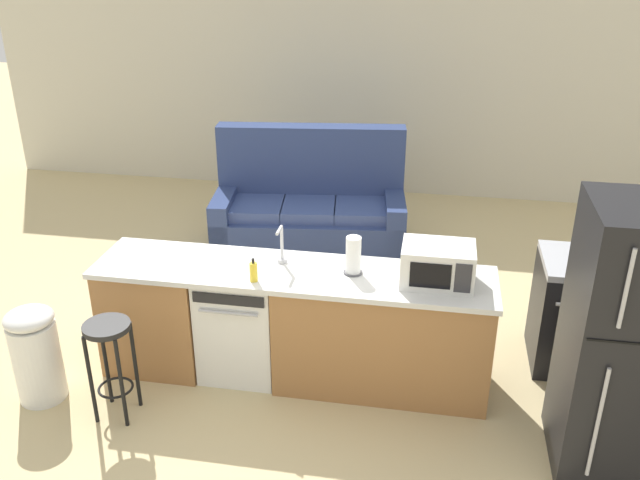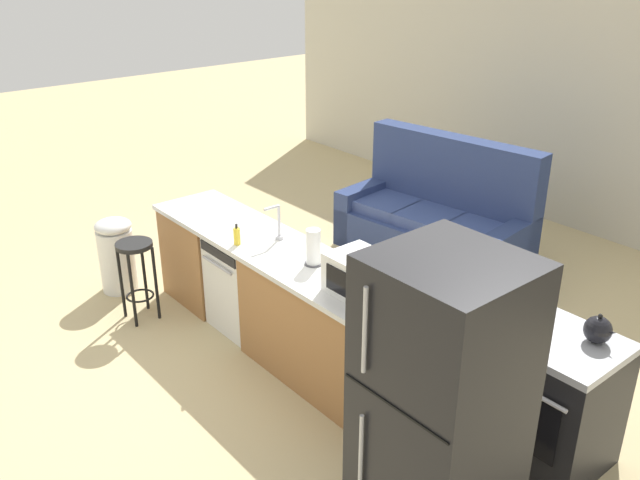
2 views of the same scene
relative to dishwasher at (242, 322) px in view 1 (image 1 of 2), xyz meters
The scene contains 14 objects.
ground_plane 0.49m from the dishwasher, ahead, with size 24.00×24.00×0.00m, color tan.
wall_back 4.33m from the dishwasher, 82.54° to the left, with size 10.00×0.06×2.60m.
kitchen_counter 0.49m from the dishwasher, ahead, with size 2.94×0.66×0.90m.
dishwasher is the anchor object (origin of this frame).
stove_range 2.66m from the dishwasher, 11.91° to the left, with size 0.76×0.68×0.90m.
refrigerator 2.70m from the dishwasher, 11.93° to the right, with size 0.72×0.73×1.77m.
microwave 1.56m from the dishwasher, ahead, with size 0.50×0.37×0.28m.
sink_faucet 0.69m from the dishwasher, 18.75° to the left, with size 0.07×0.18×0.30m.
paper_towel_roll 1.04m from the dishwasher, ahead, with size 0.14×0.14×0.28m.
soap_bottle 0.61m from the dishwasher, 50.60° to the right, with size 0.06×0.06×0.18m.
kettle 2.91m from the dishwasher, 13.78° to the left, with size 0.21×0.17×0.19m.
bar_stool 1.01m from the dishwasher, 136.58° to the right, with size 0.32×0.32×0.74m.
trash_bin 1.49m from the dishwasher, 155.92° to the right, with size 0.35×0.35×0.74m.
couch 2.38m from the dishwasher, 88.27° to the left, with size 2.10×1.14×1.27m.
Camera 1 is at (1.12, -4.27, 3.15)m, focal length 38.00 mm.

